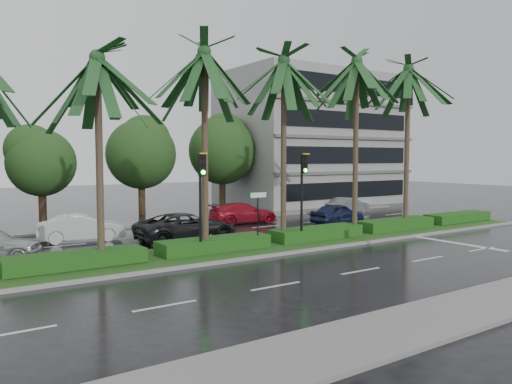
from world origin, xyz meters
TOP-DOWN VIEW (x-y plane):
  - ground at (0.00, 0.00)m, footprint 120.00×120.00m
  - near_sidewalk at (0.00, -10.20)m, footprint 40.00×2.40m
  - far_sidewalk at (0.00, 12.00)m, footprint 40.00×2.00m
  - median at (0.00, 1.00)m, footprint 36.00×4.00m
  - hedge at (0.00, 1.00)m, footprint 35.20×1.40m
  - lane_markings at (3.04, -0.43)m, footprint 34.00×13.06m
  - palm_row at (-1.24, 1.02)m, footprint 26.30×4.20m
  - signal_median_left at (-4.00, 0.30)m, footprint 0.34×0.42m
  - signal_median_right at (1.50, 0.30)m, footprint 0.34×0.42m
  - street_sign at (-1.00, 0.48)m, footprint 0.95×0.09m
  - bg_trees at (1.83, 17.59)m, footprint 33.24×5.56m
  - building at (17.00, 18.00)m, footprint 16.00×10.00m
  - car_white at (-7.00, 7.82)m, footprint 2.10×4.44m
  - car_darkgrey at (-2.50, 4.80)m, footprint 2.54×5.35m
  - car_red at (3.71, 9.12)m, footprint 2.33×4.78m
  - car_blue at (8.50, 5.30)m, footprint 2.02×4.12m
  - car_grey at (13.00, 8.97)m, footprint 2.04×4.11m

SIDE VIEW (x-z plane):
  - ground at x=0.00m, z-range 0.00..0.00m
  - lane_markings at x=3.04m, z-range 0.00..0.01m
  - near_sidewalk at x=0.00m, z-range 0.00..0.12m
  - far_sidewalk at x=0.00m, z-range 0.00..0.12m
  - median at x=0.00m, z-range 0.00..0.16m
  - hedge at x=0.00m, z-range 0.15..0.75m
  - car_grey at x=13.00m, z-range 0.00..1.29m
  - car_red at x=3.71m, z-range 0.00..1.34m
  - car_blue at x=8.50m, z-range 0.00..1.35m
  - car_white at x=-7.00m, z-range 0.00..1.41m
  - car_darkgrey at x=-2.50m, z-range 0.00..1.48m
  - street_sign at x=-1.00m, z-range 0.82..3.42m
  - signal_median_left at x=-4.00m, z-range 0.82..5.18m
  - signal_median_right at x=1.50m, z-range 0.82..5.18m
  - bg_trees at x=1.83m, z-range 0.85..8.88m
  - building at x=17.00m, z-range 0.00..12.00m
  - palm_row at x=-1.24m, z-range 3.09..13.23m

